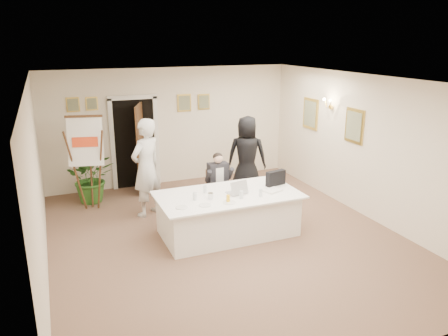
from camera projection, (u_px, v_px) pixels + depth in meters
floor at (226, 237)px, 7.88m from camera, size 7.00×7.00×0.00m
ceiling at (226, 80)px, 7.08m from camera, size 6.00×7.00×0.02m
wall_back at (171, 126)px, 10.58m from camera, size 6.00×0.10×2.80m
wall_front at (359, 252)px, 4.38m from camera, size 6.00×0.10×2.80m
wall_left at (37, 184)px, 6.39m from camera, size 0.10×7.00×2.80m
wall_right at (367, 147)px, 8.57m from camera, size 0.10×7.00×2.80m
doorway at (137, 145)px, 10.20m from camera, size 1.14×0.86×2.20m
pictures_back_wall at (137, 110)px, 10.13m from camera, size 3.40×0.06×0.80m
pictures_right_wall at (330, 119)px, 9.52m from camera, size 0.06×2.20×0.80m
wall_sconce at (329, 104)px, 9.39m from camera, size 0.20×0.30×0.24m
conference_table at (228, 214)px, 7.93m from camera, size 2.55×1.36×0.78m
seated_man at (219, 183)px, 8.82m from camera, size 0.59×0.63×1.28m
flip_chart at (89, 168)px, 8.90m from camera, size 0.71×0.51×1.96m
standing_man at (146, 168)px, 8.63m from camera, size 0.86×0.79×1.98m
standing_woman at (247, 155)px, 9.88m from camera, size 1.05×0.92×1.80m
potted_palm at (92, 178)px, 9.46m from camera, size 1.04×0.92×1.08m
laptop at (237, 186)px, 7.83m from camera, size 0.41×0.43×0.28m
laptop_bag at (276, 178)px, 8.24m from camera, size 0.42×0.19×0.28m
paper_stack at (273, 190)px, 7.95m from camera, size 0.38×0.32×0.03m
plate_left at (182, 207)px, 7.17m from camera, size 0.24×0.24×0.01m
plate_mid at (205, 205)px, 7.28m from camera, size 0.23×0.23×0.01m
plate_near at (229, 202)px, 7.40m from camera, size 0.25×0.25×0.01m
glass_a at (195, 196)px, 7.50m from camera, size 0.07×0.07×0.14m
glass_b at (241, 195)px, 7.57m from camera, size 0.07×0.07×0.14m
glass_c at (261, 193)px, 7.67m from camera, size 0.06×0.06×0.14m
glass_d at (205, 189)px, 7.85m from camera, size 0.08×0.08×0.14m
oj_glass at (228, 199)px, 7.40m from camera, size 0.08×0.08×0.13m
steel_jug at (211, 196)px, 7.56m from camera, size 0.11×0.11×0.11m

